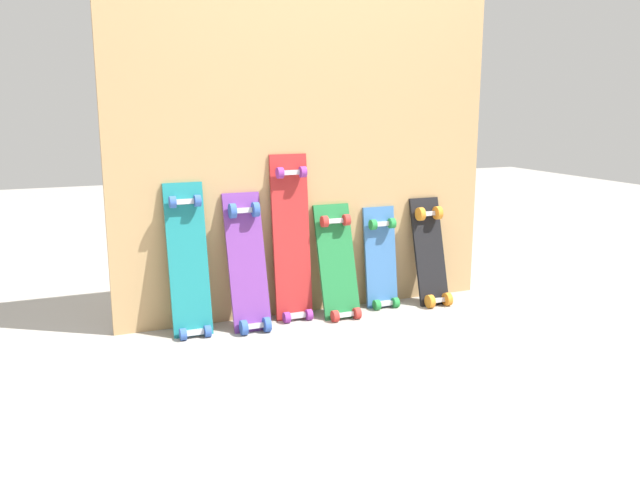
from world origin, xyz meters
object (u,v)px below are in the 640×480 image
(skateboard_teal, at_px, (189,267))
(skateboard_black, at_px, (431,257))
(skateboard_purple, at_px, (248,268))
(skateboard_green, at_px, (338,268))
(skateboard_red, at_px, (292,244))
(skateboard_blue, at_px, (381,263))

(skateboard_teal, xyz_separation_m, skateboard_black, (1.30, -0.02, -0.07))
(skateboard_purple, bearing_deg, skateboard_green, 0.62)
(skateboard_teal, bearing_deg, skateboard_green, -1.61)
(skateboard_red, bearing_deg, skateboard_green, -12.16)
(skateboard_purple, relative_size, skateboard_red, 0.80)
(skateboard_teal, bearing_deg, skateboard_black, -0.74)
(skateboard_blue, bearing_deg, skateboard_black, -9.72)
(skateboard_teal, bearing_deg, skateboard_blue, 1.70)
(skateboard_teal, xyz_separation_m, skateboard_blue, (1.03, 0.03, -0.09))
(skateboard_purple, distance_m, skateboard_blue, 0.75)
(skateboard_purple, xyz_separation_m, skateboard_red, (0.25, 0.05, 0.08))
(skateboard_green, height_order, skateboard_black, skateboard_black)
(skateboard_teal, relative_size, skateboard_black, 1.24)
(skateboard_teal, height_order, skateboard_black, skateboard_teal)
(skateboard_green, distance_m, skateboard_blue, 0.28)
(skateboard_red, xyz_separation_m, skateboard_black, (0.78, -0.04, -0.13))
(skateboard_green, height_order, skateboard_blue, skateboard_green)
(skateboard_purple, bearing_deg, skateboard_red, 12.47)
(skateboard_blue, xyz_separation_m, skateboard_black, (0.28, -0.05, 0.02))
(skateboard_purple, bearing_deg, skateboard_black, 0.53)
(skateboard_purple, height_order, skateboard_red, skateboard_red)
(skateboard_teal, xyz_separation_m, skateboard_green, (0.75, -0.02, -0.07))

